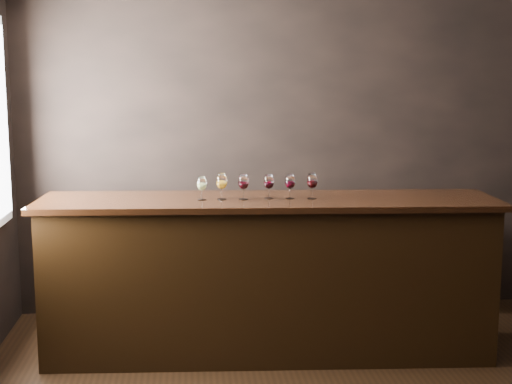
{
  "coord_description": "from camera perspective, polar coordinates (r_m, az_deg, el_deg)",
  "views": [
    {
      "loc": [
        -1.0,
        -4.0,
        2.07
      ],
      "look_at": [
        -0.51,
        1.16,
        1.24
      ],
      "focal_mm": 50.0,
      "sensor_mm": 36.0,
      "label": 1
    }
  ],
  "objects": [
    {
      "name": "bar_top",
      "position": [
        5.27,
        0.97,
        -0.76
      ],
      "size": [
        3.43,
        0.98,
        0.04
      ],
      "primitive_type": "cube",
      "rotation": [
        0.0,
        0.0,
        -0.06
      ],
      "color": "black",
      "rests_on": "bar_counter"
    },
    {
      "name": "glass_red_a",
      "position": [
        5.2,
        -1.01,
        0.76
      ],
      "size": [
        0.08,
        0.08,
        0.19
      ],
      "color": "white",
      "rests_on": "bar_top"
    },
    {
      "name": "glass_red_d",
      "position": [
        5.26,
        4.52,
        0.84
      ],
      "size": [
        0.08,
        0.08,
        0.19
      ],
      "color": "white",
      "rests_on": "bar_top"
    },
    {
      "name": "glass_amber",
      "position": [
        5.21,
        -2.77,
        0.81
      ],
      "size": [
        0.08,
        0.08,
        0.19
      ],
      "color": "white",
      "rests_on": "bar_top"
    },
    {
      "name": "room_shell",
      "position": [
        4.19,
        5.21,
        5.48
      ],
      "size": [
        5.02,
        4.52,
        2.81
      ],
      "color": "black",
      "rests_on": "ground"
    },
    {
      "name": "bar_counter",
      "position": [
        5.4,
        0.95,
        -7.0
      ],
      "size": [
        3.32,
        0.9,
        1.15
      ],
      "primitive_type": "cube",
      "rotation": [
        0.0,
        0.0,
        -0.06
      ],
      "color": "black",
      "rests_on": "ground"
    },
    {
      "name": "back_bar_shelf",
      "position": [
        6.37,
        6.09,
        -6.09
      ],
      "size": [
        2.26,
        0.4,
        0.82
      ],
      "primitive_type": "cube",
      "color": "black",
      "rests_on": "ground"
    },
    {
      "name": "glass_red_b",
      "position": [
        5.25,
        1.04,
        0.78
      ],
      "size": [
        0.08,
        0.08,
        0.18
      ],
      "color": "white",
      "rests_on": "bar_top"
    },
    {
      "name": "glass_white",
      "position": [
        5.2,
        -4.36,
        0.63
      ],
      "size": [
        0.07,
        0.07,
        0.17
      ],
      "color": "white",
      "rests_on": "bar_top"
    },
    {
      "name": "glass_red_c",
      "position": [
        5.25,
        2.74,
        0.8
      ],
      "size": [
        0.08,
        0.08,
        0.18
      ],
      "color": "white",
      "rests_on": "bar_top"
    }
  ]
}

